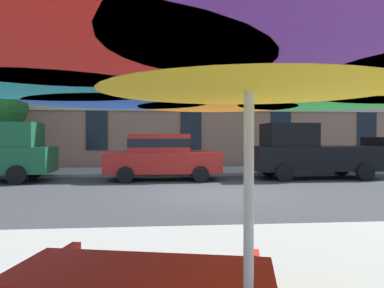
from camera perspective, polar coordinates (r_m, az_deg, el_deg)
The scene contains 6 objects.
ground_plane at distance 11.45m, azimuth 4.07°, elevation -7.33°, with size 120.00×120.00×0.00m, color #38383A.
sidewalk_far at distance 18.14m, azimuth 0.49°, elevation -4.01°, with size 56.00×3.60×0.12m, color #9E998E.
apartment_building at distance 26.98m, azimuth -1.39°, elevation 14.66°, with size 43.75×12.08×16.00m.
sedan_red at distance 14.89m, azimuth -4.55°, elevation -1.70°, with size 4.40×1.98×1.78m.
pickup_black at distance 16.10m, azimuth 16.98°, elevation -1.26°, with size 5.10×2.12×2.20m.
patio_umbrella at distance 2.29m, azimuth 8.46°, elevation 13.56°, with size 3.69×3.69×2.48m.
Camera 1 is at (-1.88, -11.17, 1.68)m, focal length 36.01 mm.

